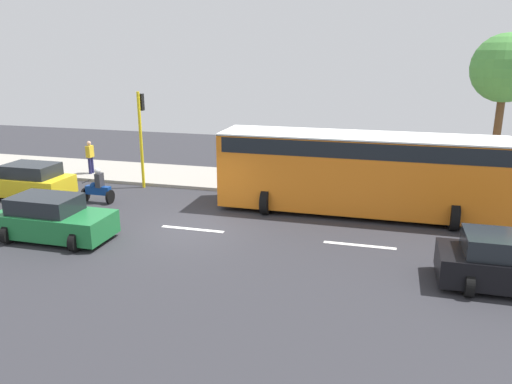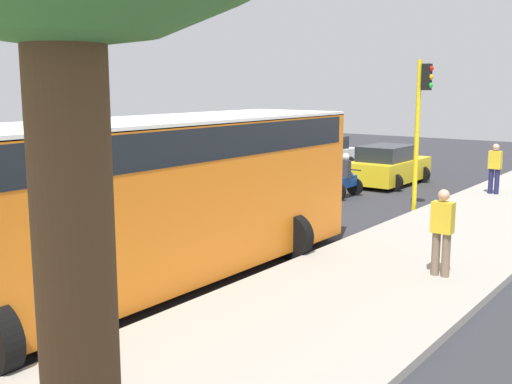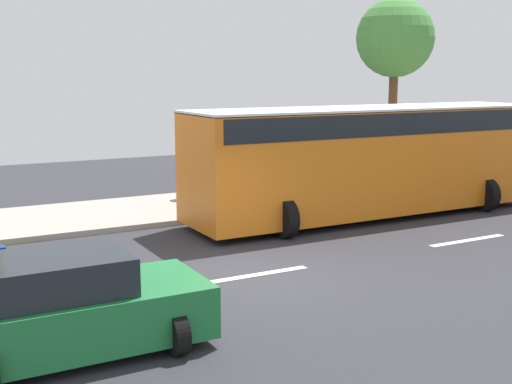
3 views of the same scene
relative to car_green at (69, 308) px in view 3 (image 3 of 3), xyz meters
The scene contains 8 objects.
ground_plane 4.81m from the car_green, 63.79° to the right, with size 40.00×60.00×0.10m, color #2D2D33.
sidewalk 10.07m from the car_green, 25.11° to the right, with size 4.00×60.00×0.15m, color #9E998E.
lane_stripe_north 10.50m from the car_green, 78.44° to the right, with size 0.20×2.40×0.01m, color white.
lane_stripe_mid 4.81m from the car_green, 63.79° to the right, with size 0.20×2.40×0.01m, color white.
car_green is the anchor object (origin of this frame).
city_bus 11.48m from the car_green, 60.43° to the right, with size 3.20×11.00×3.16m.
pedestrian_near_signal 11.77m from the car_green, 31.65° to the right, with size 0.40×0.24×1.69m.
street_tree_center 20.39m from the car_green, 53.35° to the right, with size 3.14×3.14×7.08m.
Camera 3 is at (-11.55, 6.26, 4.10)m, focal length 46.49 mm.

